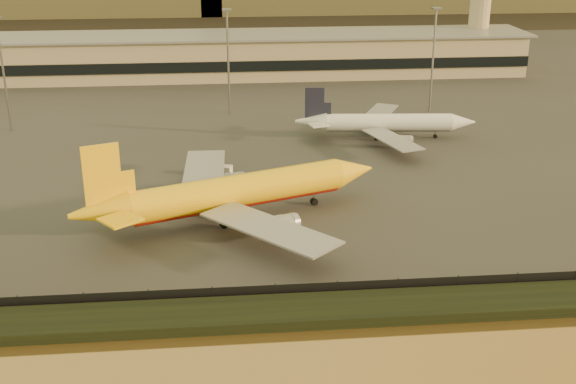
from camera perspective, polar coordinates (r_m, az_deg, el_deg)
ground at (r=105.76m, az=1.69°, el=-4.99°), size 900.00×900.00×0.00m
embankment at (r=90.60m, az=3.03°, el=-9.32°), size 320.00×7.00×1.40m
tarmac at (r=195.17m, az=-1.75°, el=7.37°), size 320.00×220.00×0.20m
perimeter_fence at (r=93.74m, az=2.68°, el=-7.77°), size 300.00×0.05×2.20m
terminal_building at (r=223.40m, az=-6.08°, el=10.65°), size 202.00×25.00×12.60m
apron_light_masts at (r=174.08m, az=3.66°, el=10.90°), size 152.20×12.20×25.40m
dhl_cargo_jet at (r=115.66m, az=-4.31°, el=-0.07°), size 50.24×47.66×15.52m
white_narrowbody_jet at (r=160.24m, az=7.70°, el=5.41°), size 39.71×38.62×11.40m
gse_vehicle_yellow at (r=136.88m, az=4.50°, el=1.62°), size 3.47×1.68×1.53m
gse_vehicle_white at (r=136.85m, az=-5.39°, el=1.69°), size 4.82×3.25×1.99m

